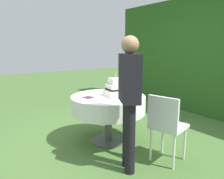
# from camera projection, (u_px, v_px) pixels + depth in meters

# --- Properties ---
(ground_plane) EXTENTS (20.00, 20.00, 0.00)m
(ground_plane) POSITION_uv_depth(u_px,v_px,m) (108.00, 141.00, 3.54)
(ground_plane) COLOR #476B33
(foliage_hedge) EXTENTS (5.19, 0.59, 2.54)m
(foliage_hedge) POSITION_uv_depth(u_px,v_px,m) (210.00, 56.00, 4.82)
(foliage_hedge) COLOR #28561E
(foliage_hedge) RESTS_ON ground_plane
(cake_table) EXTENTS (1.14, 1.14, 0.73)m
(cake_table) POSITION_uv_depth(u_px,v_px,m) (108.00, 104.00, 3.43)
(cake_table) COLOR #4C4C51
(cake_table) RESTS_ON ground_plane
(wedding_cake) EXTENTS (0.37, 0.37, 0.37)m
(wedding_cake) POSITION_uv_depth(u_px,v_px,m) (116.00, 89.00, 3.38)
(wedding_cake) COLOR white
(wedding_cake) RESTS_ON cake_table
(serving_plate_near) EXTENTS (0.11, 0.11, 0.01)m
(serving_plate_near) POSITION_uv_depth(u_px,v_px,m) (115.00, 101.00, 3.07)
(serving_plate_near) COLOR white
(serving_plate_near) RESTS_ON cake_table
(serving_plate_far) EXTENTS (0.13, 0.13, 0.01)m
(serving_plate_far) POSITION_uv_depth(u_px,v_px,m) (120.00, 91.00, 3.71)
(serving_plate_far) COLOR white
(serving_plate_far) RESTS_ON cake_table
(napkin_stack) EXTENTS (0.17, 0.17, 0.01)m
(napkin_stack) POSITION_uv_depth(u_px,v_px,m) (89.00, 97.00, 3.28)
(napkin_stack) COLOR #4C2D47
(napkin_stack) RESTS_ON cake_table
(garden_chair) EXTENTS (0.49, 0.49, 0.89)m
(garden_chair) POSITION_uv_depth(u_px,v_px,m) (166.00, 123.00, 2.78)
(garden_chair) COLOR white
(garden_chair) RESTS_ON ground_plane
(standing_person) EXTENTS (0.41, 0.34, 1.60)m
(standing_person) POSITION_uv_depth(u_px,v_px,m) (129.00, 95.00, 2.55)
(standing_person) COLOR black
(standing_person) RESTS_ON ground_plane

